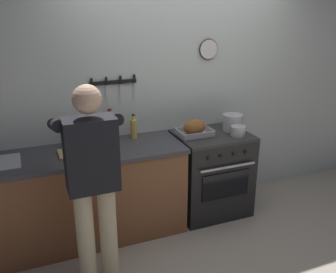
{
  "coord_description": "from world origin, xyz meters",
  "views": [
    {
      "loc": [
        -1.58,
        -2.23,
        2.17
      ],
      "look_at": [
        -0.34,
        0.85,
        0.99
      ],
      "focal_mm": 39.61,
      "sensor_mm": 36.0,
      "label": 1
    }
  ],
  "objects_px": {
    "bottle_cooking_oil": "(134,128)",
    "bottle_hot_sauce": "(94,139)",
    "bottle_olive_oil": "(72,135)",
    "saucepan": "(238,131)",
    "stock_pot": "(233,122)",
    "bottle_soy_sauce": "(83,142)",
    "stove": "(211,173)",
    "person_cook": "(92,177)",
    "bottle_wine_red": "(110,127)",
    "roasting_pan": "(194,128)",
    "cutting_board": "(79,152)"
  },
  "relations": [
    {
      "from": "bottle_cooking_oil",
      "to": "bottle_hot_sauce",
      "type": "xyz_separation_m",
      "value": [
        -0.42,
        -0.06,
        -0.03
      ]
    },
    {
      "from": "bottle_olive_oil",
      "to": "saucepan",
      "type": "bearing_deg",
      "value": -10.65
    },
    {
      "from": "stock_pot",
      "to": "bottle_soy_sauce",
      "type": "relative_size",
      "value": 1.17
    },
    {
      "from": "stove",
      "to": "person_cook",
      "type": "xyz_separation_m",
      "value": [
        -1.38,
        -0.66,
        0.5
      ]
    },
    {
      "from": "bottle_wine_red",
      "to": "bottle_hot_sauce",
      "type": "xyz_separation_m",
      "value": [
        -0.2,
        -0.12,
        -0.06
      ]
    },
    {
      "from": "stove",
      "to": "bottle_cooking_oil",
      "type": "xyz_separation_m",
      "value": [
        -0.8,
        0.18,
        0.55
      ]
    },
    {
      "from": "roasting_pan",
      "to": "saucepan",
      "type": "bearing_deg",
      "value": -22.88
    },
    {
      "from": "bottle_wine_red",
      "to": "roasting_pan",
      "type": "bearing_deg",
      "value": -14.9
    },
    {
      "from": "stove",
      "to": "saucepan",
      "type": "bearing_deg",
      "value": -34.33
    },
    {
      "from": "bottle_cooking_oil",
      "to": "bottle_soy_sauce",
      "type": "bearing_deg",
      "value": -167.63
    },
    {
      "from": "bottle_olive_oil",
      "to": "bottle_wine_red",
      "type": "height_order",
      "value": "bottle_wine_red"
    },
    {
      "from": "cutting_board",
      "to": "bottle_olive_oil",
      "type": "distance_m",
      "value": 0.21
    },
    {
      "from": "person_cook",
      "to": "bottle_olive_oil",
      "type": "height_order",
      "value": "person_cook"
    },
    {
      "from": "person_cook",
      "to": "cutting_board",
      "type": "relative_size",
      "value": 4.61
    },
    {
      "from": "stove",
      "to": "bottle_olive_oil",
      "type": "relative_size",
      "value": 2.99
    },
    {
      "from": "roasting_pan",
      "to": "bottle_soy_sauce",
      "type": "height_order",
      "value": "bottle_soy_sauce"
    },
    {
      "from": "cutting_board",
      "to": "bottle_wine_red",
      "type": "xyz_separation_m",
      "value": [
        0.36,
        0.27,
        0.12
      ]
    },
    {
      "from": "stove",
      "to": "saucepan",
      "type": "distance_m",
      "value": 0.56
    },
    {
      "from": "bottle_wine_red",
      "to": "cutting_board",
      "type": "bearing_deg",
      "value": -143.67
    },
    {
      "from": "roasting_pan",
      "to": "bottle_soy_sauce",
      "type": "relative_size",
      "value": 1.94
    },
    {
      "from": "roasting_pan",
      "to": "bottle_olive_oil",
      "type": "relative_size",
      "value": 1.17
    },
    {
      "from": "roasting_pan",
      "to": "bottle_soy_sauce",
      "type": "xyz_separation_m",
      "value": [
        -1.13,
        0.04,
        -0.0
      ]
    },
    {
      "from": "bottle_cooking_oil",
      "to": "bottle_olive_oil",
      "type": "height_order",
      "value": "bottle_olive_oil"
    },
    {
      "from": "bottle_hot_sauce",
      "to": "bottle_soy_sauce",
      "type": "bearing_deg",
      "value": -154.29
    },
    {
      "from": "person_cook",
      "to": "roasting_pan",
      "type": "height_order",
      "value": "person_cook"
    },
    {
      "from": "person_cook",
      "to": "bottle_cooking_oil",
      "type": "distance_m",
      "value": 1.03
    },
    {
      "from": "cutting_board",
      "to": "person_cook",
      "type": "bearing_deg",
      "value": -90.11
    },
    {
      "from": "roasting_pan",
      "to": "stock_pot",
      "type": "height_order",
      "value": "stock_pot"
    },
    {
      "from": "stove",
      "to": "bottle_cooking_oil",
      "type": "distance_m",
      "value": 0.99
    },
    {
      "from": "bottle_cooking_oil",
      "to": "bottle_soy_sauce",
      "type": "xyz_separation_m",
      "value": [
        -0.53,
        -0.12,
        -0.03
      ]
    },
    {
      "from": "stock_pot",
      "to": "roasting_pan",
      "type": "bearing_deg",
      "value": -179.88
    },
    {
      "from": "saucepan",
      "to": "stove",
      "type": "bearing_deg",
      "value": 145.67
    },
    {
      "from": "saucepan",
      "to": "bottle_soy_sauce",
      "type": "bearing_deg",
      "value": 172.02
    },
    {
      "from": "saucepan",
      "to": "stock_pot",
      "type": "bearing_deg",
      "value": 76.51
    },
    {
      "from": "roasting_pan",
      "to": "stock_pot",
      "type": "relative_size",
      "value": 1.66
    },
    {
      "from": "bottle_wine_red",
      "to": "bottle_hot_sauce",
      "type": "relative_size",
      "value": 1.83
    },
    {
      "from": "person_cook",
      "to": "cutting_board",
      "type": "bearing_deg",
      "value": 7.62
    },
    {
      "from": "stove",
      "to": "bottle_wine_red",
      "type": "relative_size",
      "value": 2.88
    },
    {
      "from": "person_cook",
      "to": "stock_pot",
      "type": "height_order",
      "value": "person_cook"
    },
    {
      "from": "bottle_cooking_oil",
      "to": "bottle_wine_red",
      "type": "bearing_deg",
      "value": 164.36
    },
    {
      "from": "roasting_pan",
      "to": "bottle_olive_oil",
      "type": "distance_m",
      "value": 1.22
    },
    {
      "from": "roasting_pan",
      "to": "person_cook",
      "type": "bearing_deg",
      "value": -149.95
    },
    {
      "from": "stove",
      "to": "bottle_cooking_oil",
      "type": "bearing_deg",
      "value": 166.99
    },
    {
      "from": "stock_pot",
      "to": "bottle_hot_sauce",
      "type": "relative_size",
      "value": 1.24
    },
    {
      "from": "bottle_cooking_oil",
      "to": "bottle_olive_oil",
      "type": "relative_size",
      "value": 0.83
    },
    {
      "from": "bottle_olive_oil",
      "to": "bottle_soy_sauce",
      "type": "bearing_deg",
      "value": -47.82
    },
    {
      "from": "stove",
      "to": "cutting_board",
      "type": "xyz_separation_m",
      "value": [
        -1.38,
        -0.02,
        0.46
      ]
    },
    {
      "from": "roasting_pan",
      "to": "saucepan",
      "type": "height_order",
      "value": "roasting_pan"
    },
    {
      "from": "person_cook",
      "to": "bottle_hot_sauce",
      "type": "relative_size",
      "value": 9.7
    },
    {
      "from": "bottle_olive_oil",
      "to": "bottle_wine_red",
      "type": "xyz_separation_m",
      "value": [
        0.38,
        0.09,
        0.01
      ]
    }
  ]
}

